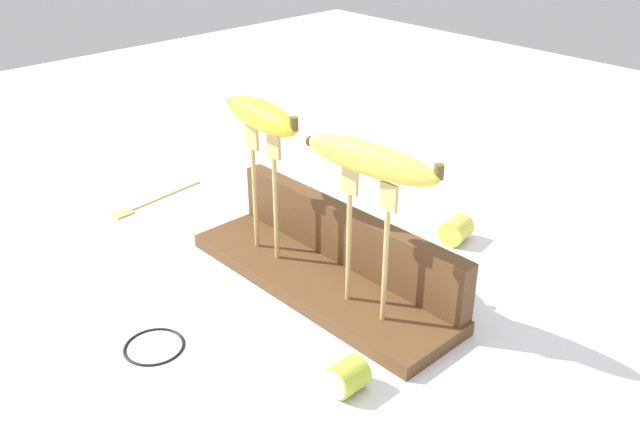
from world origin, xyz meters
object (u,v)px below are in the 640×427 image
banana_raised_right (370,159)px  wire_coil (154,346)px  banana_chunk_near (347,377)px  fork_fallen_near (146,203)px  fork_stand_right (367,232)px  fork_stand_left (264,182)px  banana_chunk_far (456,230)px  banana_raised_left (262,115)px

banana_raised_right → wire_coil: 0.37m
wire_coil → banana_chunk_near: bearing=28.5°
fork_fallen_near → banana_chunk_near: bearing=-8.0°
fork_stand_right → wire_coil: size_ratio=2.48×
fork_stand_left → banana_chunk_far: bearing=59.7°
fork_stand_right → banana_raised_right: 0.10m
banana_raised_left → fork_stand_right: bearing=-0.0°
banana_raised_right → wire_coil: bearing=-121.4°
fork_stand_right → fork_fallen_near: (-0.52, -0.03, -0.13)m
fork_stand_left → banana_chunk_near: 0.33m
banana_raised_right → fork_fallen_near: bearing=-176.5°
banana_raised_right → fork_fallen_near: size_ratio=1.04×
fork_stand_right → banana_chunk_near: (0.08, -0.12, -0.12)m
fork_stand_left → banana_chunk_near: bearing=-21.8°
fork_stand_left → fork_stand_right: fork_stand_left is taller
banana_chunk_far → wire_coil: size_ratio=0.70×
fork_stand_left → banana_raised_right: (0.21, -0.00, 0.10)m
fork_stand_left → banana_raised_left: 0.10m
banana_raised_left → banana_chunk_near: (0.29, -0.12, -0.22)m
banana_chunk_near → wire_coil: size_ratio=0.54×
banana_raised_right → banana_chunk_near: (0.08, -0.12, -0.22)m
banana_chunk_near → banana_chunk_far: 0.41m
fork_stand_right → fork_fallen_near: bearing=-176.5°
fork_stand_left → banana_chunk_near: fork_stand_left is taller
fork_stand_left → fork_fallen_near: 0.34m
fork_stand_right → banana_raised_left: (-0.21, 0.00, 0.10)m
fork_stand_left → banana_chunk_far: fork_stand_left is taller
banana_raised_left → banana_chunk_far: banana_raised_left is taller
banana_raised_right → banana_chunk_near: 0.26m
banana_chunk_far → wire_coil: banana_chunk_far is taller
fork_stand_left → wire_coil: fork_stand_left is taller
fork_stand_right → banana_chunk_far: 0.30m
wire_coil → banana_raised_left: bearing=104.6°
fork_fallen_near → wire_coil: bearing=-29.1°
banana_raised_right → fork_fallen_near: 0.57m
banana_raised_left → banana_raised_right: bearing=-0.0°
fork_stand_left → banana_chunk_far: size_ratio=3.61×
banana_chunk_near → wire_coil: (-0.23, -0.12, -0.02)m
fork_stand_left → banana_chunk_far: 0.34m
banana_chunk_far → fork_fallen_near: bearing=-147.2°
fork_stand_right → banana_chunk_near: size_ratio=4.59×
banana_chunk_near → fork_stand_left: bearing=158.2°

